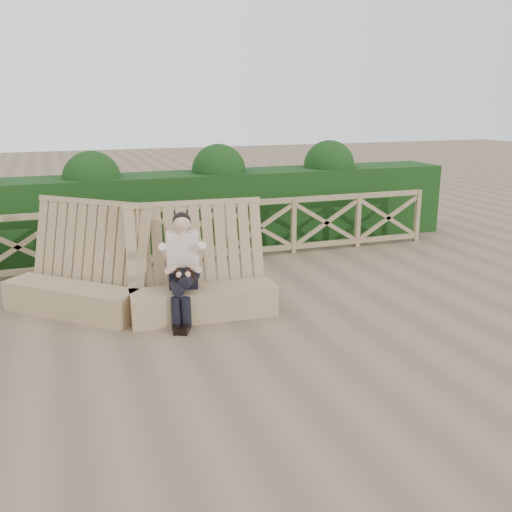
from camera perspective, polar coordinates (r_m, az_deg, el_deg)
name	(u,v)px	position (r m, az deg, el deg)	size (l,w,h in m)	color
ground	(249,332)	(7.46, -0.68, -7.62)	(60.00, 60.00, 0.00)	brown
bench	(138,287)	(8.13, -11.74, -3.05)	(3.64, 2.09, 1.56)	#997F57
woman	(183,265)	(7.74, -7.34, -0.86)	(0.56, 0.96, 1.47)	black
guardrail	(186,234)	(10.51, -7.04, 2.24)	(10.10, 0.09, 1.10)	olive
hedge	(172,211)	(11.62, -8.43, 4.43)	(12.00, 1.20, 1.50)	black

